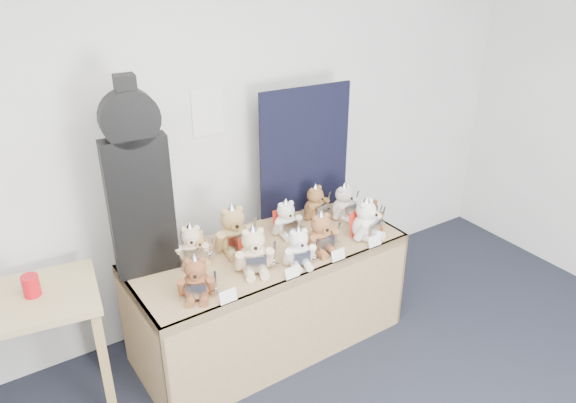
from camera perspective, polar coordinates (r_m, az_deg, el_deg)
room_shell at (r=3.52m, az=-8.16°, el=8.99°), size 6.00×6.00×6.00m
display_table at (r=3.48m, az=-1.44°, el=-7.53°), size 1.71×0.74×0.71m
side_table at (r=3.30m, az=-26.65°, el=-10.99°), size 1.00×0.66×0.77m
guitar_case at (r=3.08m, az=-15.01°, el=1.85°), size 0.35×0.14×1.13m
navy_board at (r=3.74m, az=1.72°, el=5.16°), size 0.65×0.08×0.87m
red_cup at (r=3.19m, az=-24.65°, el=-7.78°), size 0.09×0.09×0.12m
teddy_front_far_left at (r=3.02m, az=-9.32°, el=-7.81°), size 0.22×0.22×0.28m
teddy_front_left at (r=3.19m, az=-3.52°, el=-5.13°), size 0.25×0.24×0.31m
teddy_front_centre at (r=3.25m, az=1.10°, el=-4.81°), size 0.22×0.20×0.27m
teddy_front_right at (r=3.38m, az=3.39°, el=-3.34°), size 0.23×0.19×0.28m
teddy_front_far_right at (r=3.55m, az=7.94°, el=-1.95°), size 0.25×0.23×0.30m
teddy_front_end at (r=3.68m, az=8.39°, el=-1.42°), size 0.18×0.16×0.22m
teddy_back_left at (r=3.31m, az=-9.78°, el=-4.47°), size 0.22×0.21×0.28m
teddy_back_centre_left at (r=3.38m, az=-5.57°, el=-3.02°), size 0.28×0.24×0.34m
teddy_back_centre_right at (r=3.56m, az=-0.18°, el=-1.85°), size 0.22×0.19×0.26m
teddy_back_right at (r=3.76m, az=2.84°, el=-0.22°), size 0.22×0.19×0.26m
teddy_back_end at (r=3.78m, az=5.73°, el=-0.18°), size 0.22×0.20×0.27m
teddy_back_far_left at (r=3.32m, az=-9.22°, el=-4.68°), size 0.19×0.15×0.23m
entry_card_a at (r=2.99m, az=-6.10°, el=-9.55°), size 0.10×0.02×0.07m
entry_card_b at (r=3.17m, az=0.44°, el=-7.21°), size 0.09×0.02×0.07m
entry_card_c at (r=3.33m, az=5.12°, el=-5.42°), size 0.09×0.02×0.07m
entry_card_d at (r=3.50m, az=8.79°, el=-3.98°), size 0.10×0.02×0.07m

